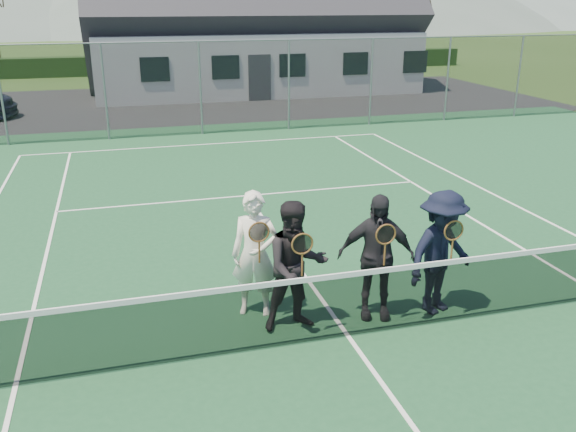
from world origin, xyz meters
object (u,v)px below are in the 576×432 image
object	(u,v)px
player_a	(255,254)
player_d	(441,253)
player_b	(296,267)
tennis_net	(349,302)
player_c	(376,257)
clubhouse	(250,5)

from	to	relation	value
player_a	player_d	world-z (taller)	same
player_b	player_d	bearing A→B (deg)	-2.66
player_a	player_b	world-z (taller)	same
tennis_net	player_b	bearing A→B (deg)	143.50
tennis_net	player_a	world-z (taller)	player_a
tennis_net	player_c	size ratio (longest dim) A/B	6.49
player_a	player_c	world-z (taller)	same
clubhouse	player_b	bearing A→B (deg)	-101.04
player_d	tennis_net	bearing A→B (deg)	-166.91
player_d	clubhouse	bearing A→B (deg)	83.92
player_b	player_d	size ratio (longest dim) A/B	1.00
tennis_net	player_b	world-z (taller)	player_b
clubhouse	player_d	distance (m)	23.98
player_b	player_d	distance (m)	2.08
clubhouse	player_b	xyz separation A→B (m)	(-4.60, -23.56, -3.07)
clubhouse	player_a	world-z (taller)	clubhouse
clubhouse	player_a	size ratio (longest dim) A/B	8.67
player_b	player_d	world-z (taller)	same
clubhouse	player_d	world-z (taller)	clubhouse
clubhouse	player_c	xyz separation A→B (m)	(-3.45, -23.54, -3.07)
player_a	player_c	bearing A→B (deg)	-18.47
clubhouse	player_c	world-z (taller)	clubhouse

